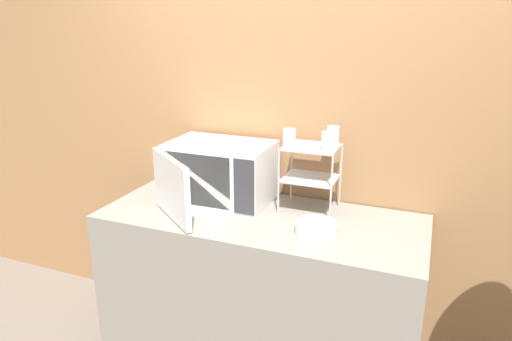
% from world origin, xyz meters
% --- Properties ---
extents(wall_back, '(8.00, 0.06, 2.60)m').
position_xyz_m(wall_back, '(0.00, 0.74, 1.30)').
color(wall_back, '#9E7047').
rests_on(wall_back, ground_plane).
extents(counter, '(1.70, 0.70, 0.93)m').
position_xyz_m(counter, '(0.00, 0.35, 0.47)').
color(counter, gray).
rests_on(counter, ground_plane).
extents(microwave, '(0.59, 0.66, 0.34)m').
position_xyz_m(microwave, '(-0.30, 0.46, 1.10)').
color(microwave, silver).
rests_on(microwave, counter).
extents(dish_rack, '(0.29, 0.24, 0.36)m').
position_xyz_m(dish_rack, '(0.22, 0.53, 1.19)').
color(dish_rack, '#B2B2B7').
rests_on(dish_rack, counter).
extents(glass_front_left, '(0.07, 0.07, 0.10)m').
position_xyz_m(glass_front_left, '(0.12, 0.45, 1.34)').
color(glass_front_left, silver).
rests_on(glass_front_left, dish_rack).
extents(glass_back_right, '(0.07, 0.07, 0.10)m').
position_xyz_m(glass_back_right, '(0.31, 0.60, 1.34)').
color(glass_back_right, silver).
rests_on(glass_back_right, dish_rack).
extents(glass_front_right, '(0.07, 0.07, 0.10)m').
position_xyz_m(glass_front_right, '(0.32, 0.45, 1.34)').
color(glass_front_right, silver).
rests_on(glass_front_right, dish_rack).
extents(bowl, '(0.21, 0.21, 0.06)m').
position_xyz_m(bowl, '(0.33, 0.25, 0.96)').
color(bowl, silver).
rests_on(bowl, counter).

